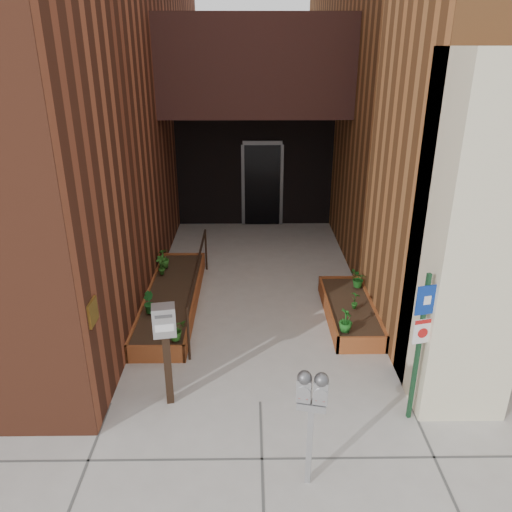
{
  "coord_description": "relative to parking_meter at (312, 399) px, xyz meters",
  "views": [
    {
      "loc": [
        -0.12,
        -5.38,
        4.41
      ],
      "look_at": [
        -0.03,
        1.8,
        1.36
      ],
      "focal_mm": 35.0,
      "sensor_mm": 36.0,
      "label": 1
    }
  ],
  "objects": [
    {
      "name": "ground",
      "position": [
        -0.49,
        1.32,
        -1.11
      ],
      "size": [
        80.0,
        80.0,
        0.0
      ],
      "primitive_type": "plane",
      "color": "#9E9991",
      "rests_on": "ground"
    },
    {
      "name": "architecture",
      "position": [
        -0.68,
        8.21,
        3.87
      ],
      "size": [
        20.0,
        14.6,
        10.0
      ],
      "color": "brown",
      "rests_on": "ground"
    },
    {
      "name": "planter_left",
      "position": [
        -2.04,
        4.02,
        -0.98
      ],
      "size": [
        0.9,
        3.6,
        0.3
      ],
      "color": "brown",
      "rests_on": "ground"
    },
    {
      "name": "planter_right",
      "position": [
        1.11,
        3.52,
        -0.98
      ],
      "size": [
        0.8,
        2.2,
        0.3
      ],
      "color": "brown",
      "rests_on": "ground"
    },
    {
      "name": "handrail",
      "position": [
        -1.54,
        3.97,
        -0.36
      ],
      "size": [
        0.04,
        3.34,
        0.9
      ],
      "color": "black",
      "rests_on": "ground"
    },
    {
      "name": "parking_meter",
      "position": [
        0.0,
        0.0,
        0.0
      ],
      "size": [
        0.33,
        0.18,
        1.44
      ],
      "color": "#9E9FA1",
      "rests_on": "ground"
    },
    {
      "name": "sign_post",
      "position": [
        1.41,
        1.0,
        0.14
      ],
      "size": [
        0.27,
        0.1,
        2.03
      ],
      "color": "#163D23",
      "rests_on": "ground"
    },
    {
      "name": "payment_dropbox",
      "position": [
        -1.69,
        1.35,
        -0.07
      ],
      "size": [
        0.32,
        0.26,
        1.45
      ],
      "color": "black",
      "rests_on": "ground"
    },
    {
      "name": "shrub_left_a",
      "position": [
        -1.74,
        2.42,
        -0.64
      ],
      "size": [
        0.42,
        0.42,
        0.34
      ],
      "primitive_type": "imported",
      "rotation": [
        0.0,
        0.0,
        0.62
      ],
      "color": "#245D1A",
      "rests_on": "planter_left"
    },
    {
      "name": "shrub_left_b",
      "position": [
        -2.31,
        3.25,
        -0.63
      ],
      "size": [
        0.28,
        0.28,
        0.36
      ],
      "primitive_type": "imported",
      "rotation": [
        0.0,
        0.0,
        2.19
      ],
      "color": "#17521B",
      "rests_on": "planter_left"
    },
    {
      "name": "shrub_left_c",
      "position": [
        -2.34,
        5.08,
        -0.61
      ],
      "size": [
        0.31,
        0.31,
        0.4
      ],
      "primitive_type": "imported",
      "rotation": [
        0.0,
        0.0,
        3.74
      ],
      "color": "#265F1B",
      "rests_on": "planter_left"
    },
    {
      "name": "shrub_left_d",
      "position": [
        -2.34,
        4.75,
        -0.61
      ],
      "size": [
        0.3,
        0.3,
        0.4
      ],
      "primitive_type": "imported",
      "rotation": [
        0.0,
        0.0,
        5.66
      ],
      "color": "#255D1A",
      "rests_on": "planter_left"
    },
    {
      "name": "shrub_right_a",
      "position": [
        0.86,
        2.62,
        -0.62
      ],
      "size": [
        0.21,
        0.21,
        0.38
      ],
      "primitive_type": "imported",
      "rotation": [
        0.0,
        0.0,
        1.59
      ],
      "color": "#1B601C",
      "rests_on": "planter_right"
    },
    {
      "name": "shrub_right_b",
      "position": [
        1.15,
        3.34,
        -0.65
      ],
      "size": [
        0.24,
        0.24,
        0.32
      ],
      "primitive_type": "imported",
      "rotation": [
        0.0,
        0.0,
        2.4
      ],
      "color": "#1F5D1A",
      "rests_on": "planter_right"
    },
    {
      "name": "shrub_right_c",
      "position": [
        1.36,
        4.13,
        -0.65
      ],
      "size": [
        0.41,
        0.41,
        0.33
      ],
      "primitive_type": "imported",
      "rotation": [
        0.0,
        0.0,
        4.15
      ],
      "color": "#185518",
      "rests_on": "planter_right"
    }
  ]
}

